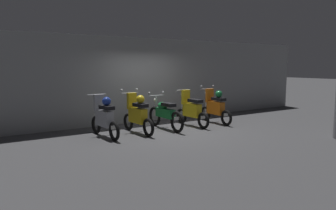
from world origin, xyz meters
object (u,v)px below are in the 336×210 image
motorbike_slot_0 (104,117)px  motorbike_slot_2 (165,113)px  motorbike_slot_1 (137,114)px  motorbike_slot_4 (215,107)px  motorbike_slot_3 (191,110)px

motorbike_slot_0 → motorbike_slot_2: 2.02m
motorbike_slot_1 → motorbike_slot_0: bearing=177.2°
motorbike_slot_4 → motorbike_slot_1: bearing=-179.5°
motorbike_slot_1 → motorbike_slot_3: 2.02m
motorbike_slot_1 → motorbike_slot_4: size_ratio=1.00×
motorbike_slot_1 → motorbike_slot_3: size_ratio=1.00×
motorbike_slot_1 → motorbike_slot_4: same height
motorbike_slot_1 → motorbike_slot_2: size_ratio=0.86×
motorbike_slot_2 → motorbike_slot_4: motorbike_slot_4 is taller
motorbike_slot_0 → motorbike_slot_1: size_ratio=1.00×
motorbike_slot_2 → motorbike_slot_4: 2.02m
motorbike_slot_0 → motorbike_slot_4: bearing=-0.3°
motorbike_slot_2 → motorbike_slot_3: (1.01, -0.03, 0.03)m
motorbike_slot_0 → motorbike_slot_3: same height
motorbike_slot_0 → motorbike_slot_3: 3.03m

